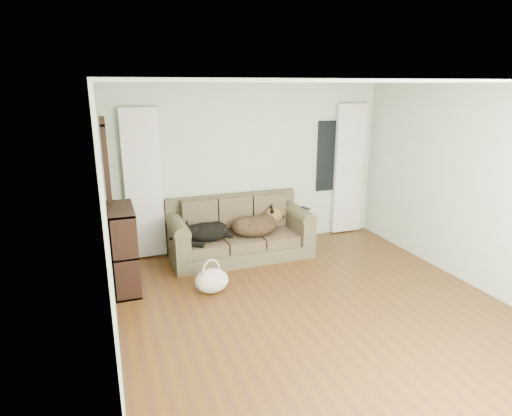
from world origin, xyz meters
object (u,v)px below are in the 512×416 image
object	(u,v)px
dog_black_lab	(204,233)
bookshelf	(124,251)
tote_bag	(212,281)
sofa	(240,229)
dog_shepherd	(256,226)

from	to	relation	value
dog_black_lab	bookshelf	bearing A→B (deg)	-151.26
dog_black_lab	tote_bag	distance (m)	1.02
sofa	dog_black_lab	xyz separation A→B (m)	(-0.58, -0.07, 0.03)
dog_shepherd	tote_bag	bearing A→B (deg)	46.00
dog_shepherd	tote_bag	distance (m)	1.41
sofa	tote_bag	size ratio (longest dim) A/B	4.88
dog_shepherd	sofa	bearing A→B (deg)	-12.45
dog_black_lab	dog_shepherd	xyz separation A→B (m)	(0.83, 0.02, 0.01)
tote_bag	bookshelf	distance (m)	1.21
sofa	bookshelf	world-z (taller)	bookshelf
dog_black_lab	dog_shepherd	world-z (taller)	dog_shepherd
bookshelf	tote_bag	bearing A→B (deg)	-20.02
tote_bag	dog_shepherd	bearing A→B (deg)	45.33
sofa	dog_shepherd	size ratio (longest dim) A/B	2.83
dog_black_lab	tote_bag	xyz separation A→B (m)	(-0.13, -0.96, -0.32)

